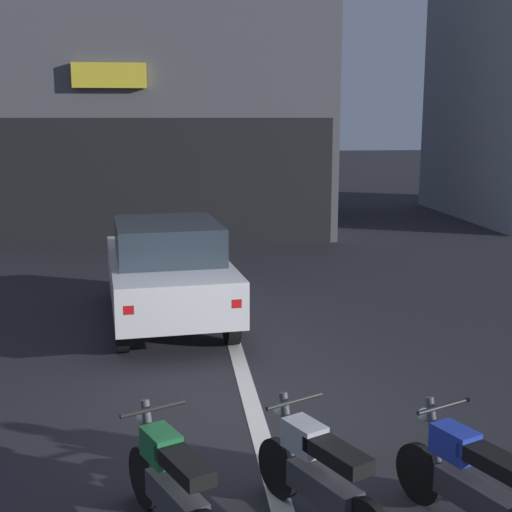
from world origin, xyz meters
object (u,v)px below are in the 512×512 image
object	(u,v)px
car_white_crossing_near	(167,268)
motorcycle_green_row_leftmost	(172,485)
motorcycle_blue_row_centre	(472,482)
motorcycle_silver_row_left_mid	(319,474)

from	to	relation	value
car_white_crossing_near	motorcycle_green_row_leftmost	distance (m)	5.88
car_white_crossing_near	motorcycle_blue_row_centre	distance (m)	6.55
motorcycle_silver_row_left_mid	motorcycle_blue_row_centre	size ratio (longest dim) A/B	0.98
car_white_crossing_near	motorcycle_silver_row_left_mid	size ratio (longest dim) A/B	2.78
motorcycle_green_row_leftmost	motorcycle_blue_row_centre	xyz separation A→B (m)	(2.30, -0.24, 0.00)
motorcycle_silver_row_left_mid	car_white_crossing_near	bearing A→B (deg)	101.43
motorcycle_green_row_leftmost	motorcycle_silver_row_left_mid	bearing A→B (deg)	0.95
motorcycle_silver_row_left_mid	motorcycle_blue_row_centre	xyz separation A→B (m)	(1.15, -0.25, 0.00)
motorcycle_green_row_leftmost	motorcycle_blue_row_centre	size ratio (longest dim) A/B	0.99
motorcycle_silver_row_left_mid	motorcycle_green_row_leftmost	bearing A→B (deg)	-179.05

